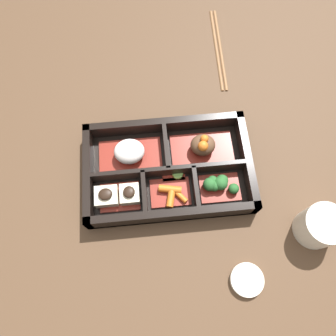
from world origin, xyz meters
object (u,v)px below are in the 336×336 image
tea_cup (320,226)px  bowl_rice (130,153)px  sauce_dish (247,280)px  chopsticks (218,48)px

tea_cup → bowl_rice: bearing=151.8°
bowl_rice → sauce_dish: 0.32m
bowl_rice → tea_cup: (0.33, -0.18, 0.01)m
bowl_rice → sauce_dish: bowl_rice is taller
bowl_rice → chopsticks: 0.34m
chopsticks → sauce_dish: bearing=-93.0°
bowl_rice → sauce_dish: bearing=-53.0°
tea_cup → chopsticks: size_ratio=0.32×
chopsticks → bowl_rice: bearing=-130.4°
tea_cup → chopsticks: bearing=104.6°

